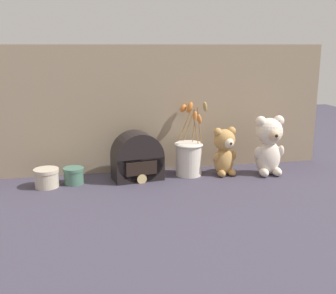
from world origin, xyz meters
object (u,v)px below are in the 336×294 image
(flower_vase, at_px, (189,155))
(decorative_tin_tall, at_px, (47,178))
(teddy_bear_medium, at_px, (224,150))
(decorative_tin_short, at_px, (74,176))
(vintage_radio, at_px, (137,160))
(teddy_bear_large, at_px, (269,144))

(flower_vase, relative_size, decorative_tin_tall, 3.31)
(teddy_bear_medium, height_order, flower_vase, flower_vase)
(flower_vase, height_order, decorative_tin_short, flower_vase)
(teddy_bear_medium, bearing_deg, vintage_radio, 177.36)
(teddy_bear_large, height_order, vintage_radio, teddy_bear_large)
(vintage_radio, distance_m, decorative_tin_short, 0.27)
(flower_vase, height_order, decorative_tin_tall, flower_vase)
(teddy_bear_large, distance_m, vintage_radio, 0.59)
(teddy_bear_large, xyz_separation_m, teddy_bear_medium, (-0.19, 0.03, -0.03))
(decorative_tin_short, bearing_deg, decorative_tin_tall, -169.04)
(teddy_bear_large, bearing_deg, decorative_tin_tall, 178.59)
(flower_vase, relative_size, decorative_tin_short, 3.94)
(teddy_bear_large, relative_size, flower_vase, 0.79)
(vintage_radio, bearing_deg, teddy_bear_medium, -2.64)
(teddy_bear_medium, height_order, decorative_tin_short, teddy_bear_medium)
(vintage_radio, height_order, decorative_tin_tall, vintage_radio)
(teddy_bear_medium, height_order, decorative_tin_tall, teddy_bear_medium)
(flower_vase, bearing_deg, decorative_tin_tall, -175.92)
(vintage_radio, xyz_separation_m, decorative_tin_short, (-0.27, -0.01, -0.05))
(vintage_radio, xyz_separation_m, decorative_tin_tall, (-0.38, -0.03, -0.05))
(decorative_tin_short, bearing_deg, teddy_bear_large, -2.99)
(teddy_bear_medium, xyz_separation_m, decorative_tin_tall, (-0.76, -0.01, -0.07))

